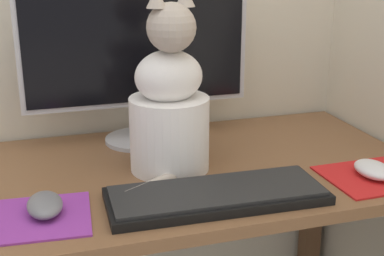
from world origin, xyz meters
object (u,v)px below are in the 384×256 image
at_px(monitor, 137,52).
at_px(cat, 170,106).
at_px(computer_mouse_right, 373,170).
at_px(keyboard, 217,195).
at_px(computer_mouse_left, 45,205).

distance_m(monitor, cat, 0.22).
xyz_separation_m(monitor, cat, (0.03, -0.20, -0.08)).
bearing_deg(computer_mouse_right, monitor, 138.73).
relative_size(keyboard, cat, 1.09).
relative_size(keyboard, computer_mouse_right, 4.32).
bearing_deg(computer_mouse_left, computer_mouse_right, -2.97).
xyz_separation_m(computer_mouse_left, computer_mouse_right, (0.66, -0.03, 0.00)).
bearing_deg(cat, computer_mouse_right, -33.28).
distance_m(monitor, computer_mouse_right, 0.59).
xyz_separation_m(monitor, computer_mouse_left, (-0.24, -0.33, -0.21)).
height_order(keyboard, computer_mouse_left, computer_mouse_left).
distance_m(keyboard, computer_mouse_right, 0.35).
bearing_deg(keyboard, monitor, 102.81).
bearing_deg(cat, monitor, 87.76).
bearing_deg(computer_mouse_right, computer_mouse_left, 177.03).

